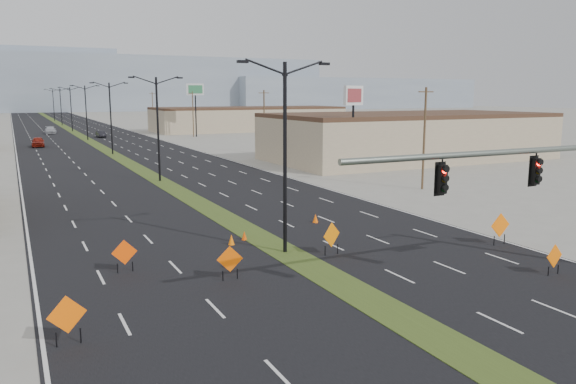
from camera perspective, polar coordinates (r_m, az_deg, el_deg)
name	(u,v)px	position (r m, az deg, el deg)	size (l,w,h in m)	color
ground	(436,338)	(20.79, 14.79, -14.19)	(600.00, 600.00, 0.00)	gray
road_surface	(85,139)	(115.17, -19.90, 5.12)	(25.00, 400.00, 0.02)	black
median_strip	(85,139)	(115.17, -19.90, 5.12)	(2.00, 400.00, 0.04)	#374A1A
building_se_near	(408,138)	(75.59, 12.09, 5.40)	(36.00, 18.00, 5.50)	tan
building_se_far	(248,120)	(134.25, -4.04, 7.34)	(44.00, 16.00, 5.00)	tan
mesa_center	(117,84)	(318.61, -16.99, 10.46)	(220.00, 50.00, 28.00)	gray
mesa_east	(349,94)	(360.08, 6.23, 9.91)	(160.00, 50.00, 18.00)	gray
signal_mast	(565,179)	(26.95, 26.30, 1.23)	(16.30, 0.60, 8.00)	slate
streetlight_0	(285,152)	(29.24, -0.31, 4.09)	(5.15, 0.24, 10.02)	black
streetlight_1	(158,126)	(55.71, -13.09, 6.59)	(5.15, 0.24, 10.02)	black
streetlight_2	(111,116)	(83.19, -17.57, 7.39)	(5.15, 0.24, 10.02)	black
streetlight_3	(86,111)	(110.94, -19.82, 7.77)	(5.15, 0.24, 10.02)	black
streetlight_4	(71,108)	(138.78, -21.18, 8.00)	(5.15, 0.24, 10.02)	black
streetlight_5	(61,106)	(166.68, -22.08, 8.15)	(5.15, 0.24, 10.02)	black
streetlight_6	(53,104)	(194.60, -22.72, 8.25)	(5.15, 0.24, 10.02)	black
utility_pole_0	(424,137)	(51.16, 13.67, 5.46)	(1.60, 0.20, 9.00)	#4C3823
utility_pole_1	(264,121)	(81.14, -2.44, 7.26)	(1.60, 0.20, 9.00)	#4C3823
utility_pole_2	(193,113)	(114.02, -9.63, 7.88)	(1.60, 0.20, 9.00)	#4C3823
utility_pole_3	(153,109)	(147.88, -13.57, 8.17)	(1.60, 0.20, 9.00)	#4C3823
car_left	(38,142)	(99.53, -24.07, 4.66)	(1.91, 4.75, 1.62)	maroon
car_mid	(101,134)	(117.18, -18.48, 5.59)	(1.37, 3.93, 1.29)	black
car_far	(50,130)	(132.10, -22.99, 5.80)	(2.14, 5.26, 1.53)	#B0B4BA
construction_sign_0	(67,316)	(20.60, -21.53, -11.66)	(1.31, 0.28, 1.76)	#FD5F05
construction_sign_1	(124,253)	(27.82, -16.28, -6.01)	(1.20, 0.05, 1.60)	#FF4A05
construction_sign_2	(230,260)	(25.78, -5.92, -6.91)	(1.19, 0.26, 1.60)	#F45905
construction_sign_3	(332,236)	(29.65, 4.45, -4.47)	(1.24, 0.51, 1.75)	orange
construction_sign_4	(554,257)	(29.15, 25.43, -6.00)	(1.12, 0.14, 1.49)	#F86705
construction_sign_5	(500,226)	(33.66, 20.75, -3.27)	(1.37, 0.05, 1.83)	#FF6905
cone_0	(230,263)	(27.60, -5.95, -7.19)	(0.35, 0.35, 0.58)	#EB6304
cone_1	(231,240)	(31.81, -5.77, -4.85)	(0.36, 0.36, 0.61)	orange
cone_2	(315,218)	(37.10, 2.80, -2.68)	(0.37, 0.37, 0.61)	#FF5E05
cone_3	(244,236)	(32.78, -4.46, -4.44)	(0.33, 0.33, 0.55)	#E84B04
pole_sign_east_near	(353,102)	(59.85, 6.66, 9.04)	(2.95, 1.43, 9.28)	black
pole_sign_east_far	(195,93)	(114.11, -9.40, 9.89)	(3.40, 1.28, 10.53)	black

